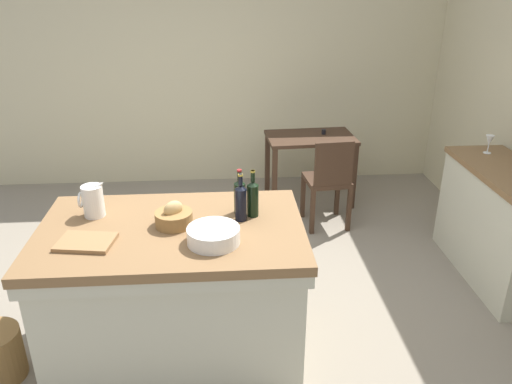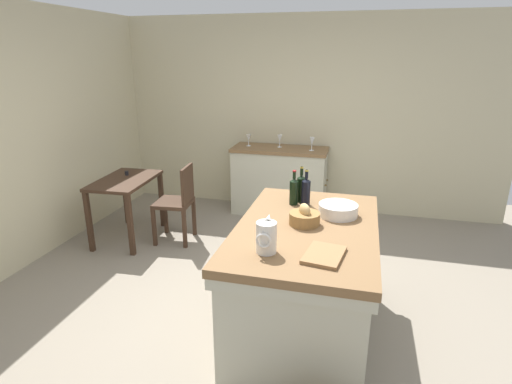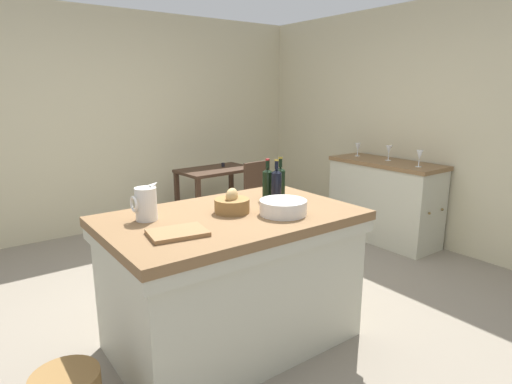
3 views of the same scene
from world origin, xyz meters
The scene contains 17 objects.
ground_plane centered at (0.00, 0.00, 0.00)m, with size 6.76×6.76×0.00m, color gray.
wall_back centered at (0.00, 2.60, 1.30)m, with size 5.32×0.12×2.60m, color beige.
wall_right centered at (2.60, 0.00, 1.30)m, with size 0.12×5.20×2.60m, color beige.
island_table centered at (-0.26, -0.40, 0.49)m, with size 1.60×1.01×0.91m.
side_cabinet centered at (2.26, 0.30, 0.46)m, with size 0.52×1.29×0.91m.
writing_desk centered at (0.99, 1.86, 0.62)m, with size 0.93×0.61×0.78m.
wooden_chair centered at (1.06, 1.25, 0.50)m, with size 0.44×0.44×0.91m.
pitcher centered at (-0.75, -0.21, 1.01)m, with size 0.17×0.13×0.24m.
wash_bowl centered at (0.00, -0.61, 0.96)m, with size 0.30×0.30×0.09m, color silver.
bread_basket centered at (-0.24, -0.38, 0.96)m, with size 0.23×0.23×0.16m.
cutting_board centered at (-0.72, -0.57, 0.92)m, with size 0.31×0.22×0.02m, color olive.
wine_bottle_dark centered at (0.24, -0.28, 1.03)m, with size 0.07×0.07×0.30m.
wine_bottle_amber centered at (0.16, -0.23, 1.03)m, with size 0.07×0.07×0.29m.
wine_bottle_green centered at (0.17, -0.33, 1.03)m, with size 0.07×0.07×0.30m.
wine_glass_far_left centered at (2.21, -0.13, 1.03)m, with size 0.07×0.07×0.17m.
wine_glass_left centered at (2.30, 0.32, 1.03)m, with size 0.07×0.07×0.17m.
wine_glass_middle centered at (2.28, 0.74, 1.02)m, with size 0.07×0.07×0.15m.
Camera 3 is at (-1.68, -2.59, 1.68)m, focal length 29.86 mm.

